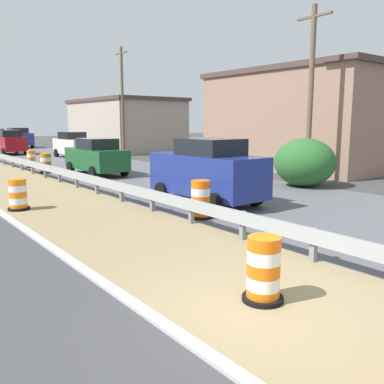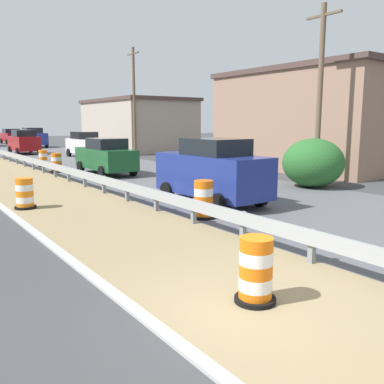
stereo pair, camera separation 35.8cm
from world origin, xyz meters
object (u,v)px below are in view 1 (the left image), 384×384
(car_trailing_near_lane, at_px, (73,145))
(utility_pole_mid, at_px, (122,100))
(traffic_barrel_nearest, at_px, (263,272))
(car_distant_b, at_px, (10,142))
(traffic_barrel_farther, at_px, (31,160))
(car_lead_near_lane, at_px, (96,157))
(car_trailing_far_lane, at_px, (207,171))
(utility_pole_near, at_px, (311,93))
(traffic_barrel_far, at_px, (46,164))
(car_distant_a, at_px, (19,138))
(traffic_barrel_close, at_px, (201,201))
(traffic_barrel_mid, at_px, (18,196))

(car_trailing_near_lane, bearing_deg, utility_pole_mid, 72.99)
(traffic_barrel_nearest, height_order, car_distant_b, car_distant_b)
(traffic_barrel_farther, relative_size, car_distant_b, 0.26)
(traffic_barrel_nearest, relative_size, car_distant_b, 0.26)
(car_lead_near_lane, bearing_deg, car_trailing_far_lane, 178.21)
(traffic_barrel_farther, relative_size, utility_pole_near, 0.13)
(car_trailing_near_lane, distance_m, utility_pole_near, 20.55)
(traffic_barrel_far, xyz_separation_m, car_lead_near_lane, (1.88, -2.49, 0.49))
(traffic_barrel_farther, xyz_separation_m, car_trailing_near_lane, (4.92, 5.47, 0.53))
(traffic_barrel_nearest, relative_size, car_distant_a, 0.22)
(traffic_barrel_far, relative_size, car_lead_near_lane, 0.24)
(traffic_barrel_farther, height_order, car_lead_near_lane, car_lead_near_lane)
(car_distant_b, distance_m, utility_pole_mid, 10.92)
(traffic_barrel_far, bearing_deg, traffic_barrel_close, -90.44)
(traffic_barrel_close, distance_m, car_lead_near_lane, 11.54)
(utility_pole_mid, bearing_deg, car_distant_b, 132.39)
(traffic_barrel_nearest, xyz_separation_m, car_distant_a, (8.24, 43.50, 0.61))
(car_trailing_far_lane, height_order, car_distant_a, car_trailing_far_lane)
(car_distant_a, bearing_deg, traffic_barrel_mid, -15.76)
(traffic_barrel_close, relative_size, car_distant_a, 0.24)
(car_distant_a, distance_m, utility_pole_mid, 17.66)
(utility_pole_near, xyz_separation_m, utility_pole_mid, (0.70, 18.93, 0.44))
(car_lead_near_lane, distance_m, utility_pole_mid, 12.87)
(car_distant_b, bearing_deg, traffic_barrel_nearest, 170.82)
(car_trailing_near_lane, relative_size, car_trailing_far_lane, 0.98)
(traffic_barrel_close, relative_size, car_trailing_near_lane, 0.26)
(utility_pole_mid, bearing_deg, traffic_barrel_farther, -153.81)
(traffic_barrel_farther, bearing_deg, car_distant_b, 81.39)
(traffic_barrel_far, bearing_deg, traffic_barrel_mid, -113.35)
(car_distant_a, bearing_deg, traffic_barrel_farther, -13.84)
(traffic_barrel_close, height_order, car_distant_a, car_distant_a)
(traffic_barrel_nearest, relative_size, traffic_barrel_close, 0.94)
(car_trailing_far_lane, distance_m, car_distant_a, 36.91)
(traffic_barrel_far, bearing_deg, car_distant_b, 82.47)
(car_distant_a, xyz_separation_m, utility_pole_near, (3.00, -35.85, 3.01))
(traffic_barrel_close, relative_size, utility_pole_mid, 0.13)
(utility_pole_near, bearing_deg, traffic_barrel_close, -163.16)
(car_trailing_near_lane, xyz_separation_m, utility_pole_mid, (3.87, -1.14, 3.51))
(traffic_barrel_far, distance_m, car_distant_a, 25.12)
(traffic_barrel_farther, relative_size, car_distant_a, 0.22)
(traffic_barrel_mid, bearing_deg, traffic_barrel_far, 66.65)
(traffic_barrel_nearest, distance_m, traffic_barrel_farther, 22.47)
(traffic_barrel_farther, bearing_deg, traffic_barrel_close, -91.04)
(car_lead_near_lane, height_order, car_distant_a, car_distant_a)
(traffic_barrel_close, height_order, utility_pole_near, utility_pole_near)
(traffic_barrel_nearest, relative_size, traffic_barrel_far, 0.98)
(traffic_barrel_farther, distance_m, car_lead_near_lane, 6.05)
(traffic_barrel_nearest, bearing_deg, utility_pole_mid, 65.79)
(traffic_barrel_mid, relative_size, utility_pole_near, 0.13)
(car_trailing_far_lane, height_order, utility_pole_near, utility_pole_near)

